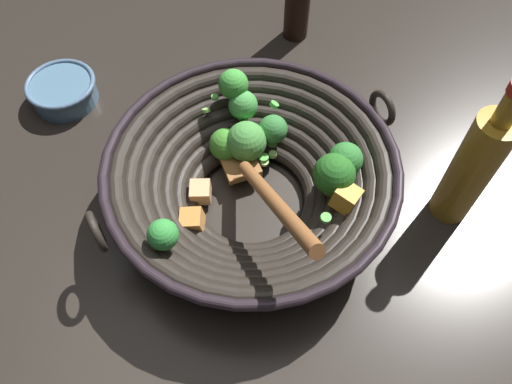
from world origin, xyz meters
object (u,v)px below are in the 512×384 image
(wok, at_px, (252,177))
(cooking_oil_bottle, at_px, (473,167))
(prep_bowl, at_px, (63,90))
(soy_sauce_bottle, at_px, (298,1))

(wok, height_order, cooking_oil_bottle, cooking_oil_bottle)
(cooking_oil_bottle, relative_size, prep_bowl, 2.20)
(wok, height_order, soy_sauce_bottle, wok)
(cooking_oil_bottle, bearing_deg, prep_bowl, -115.86)
(cooking_oil_bottle, xyz_separation_m, prep_bowl, (-0.28, -0.57, -0.08))
(cooking_oil_bottle, bearing_deg, wok, -97.98)
(wok, bearing_deg, soy_sauce_bottle, 161.89)
(wok, xyz_separation_m, prep_bowl, (-0.24, -0.29, -0.05))
(wok, xyz_separation_m, soy_sauce_bottle, (-0.36, 0.12, 0.01))
(wok, distance_m, cooking_oil_bottle, 0.29)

